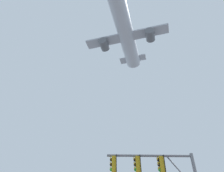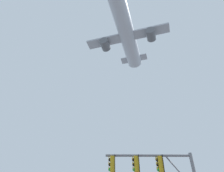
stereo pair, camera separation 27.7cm
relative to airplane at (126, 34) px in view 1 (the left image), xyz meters
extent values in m
cylinder|color=slate|center=(-3.22, -15.44, -30.77)|extent=(5.04, 0.90, 0.15)
cube|color=gold|center=(-5.33, -15.12, -31.30)|extent=(0.30, 0.35, 0.90)
cylinder|color=gold|center=(-5.33, -15.12, -30.79)|extent=(0.05, 0.05, 0.12)
cube|color=black|center=(-5.19, -15.14, -31.30)|extent=(0.09, 0.46, 1.04)
sphere|color=black|center=(-5.47, -15.10, -31.03)|extent=(0.20, 0.20, 0.20)
cylinder|color=gold|center=(-5.53, -15.09, -30.97)|extent=(0.07, 0.21, 0.21)
sphere|color=black|center=(-5.47, -15.10, -31.31)|extent=(0.20, 0.20, 0.20)
cylinder|color=gold|center=(-5.53, -15.09, -31.25)|extent=(0.07, 0.21, 0.21)
sphere|color=green|center=(-5.47, -15.10, -31.59)|extent=(0.20, 0.20, 0.20)
cylinder|color=gold|center=(-5.53, -15.09, -31.53)|extent=(0.07, 0.21, 0.21)
cube|color=gold|center=(-3.95, -15.33, -31.30)|extent=(0.30, 0.35, 0.90)
cylinder|color=gold|center=(-3.95, -15.33, -30.79)|extent=(0.05, 0.05, 0.12)
cube|color=black|center=(-3.81, -15.35, -31.30)|extent=(0.09, 0.46, 1.04)
sphere|color=black|center=(-4.09, -15.30, -31.03)|extent=(0.20, 0.20, 0.20)
cylinder|color=gold|center=(-4.16, -15.30, -30.97)|extent=(0.07, 0.21, 0.21)
sphere|color=black|center=(-4.09, -15.30, -31.31)|extent=(0.20, 0.20, 0.20)
cylinder|color=gold|center=(-4.16, -15.30, -31.25)|extent=(0.07, 0.21, 0.21)
sphere|color=green|center=(-4.09, -15.30, -31.59)|extent=(0.20, 0.20, 0.20)
cylinder|color=gold|center=(-4.16, -15.30, -31.53)|extent=(0.07, 0.21, 0.21)
cube|color=gold|center=(-2.57, -15.53, -31.30)|extent=(0.30, 0.35, 0.90)
cylinder|color=gold|center=(-2.57, -15.53, -30.79)|extent=(0.05, 0.05, 0.12)
cube|color=black|center=(-2.43, -15.55, -31.30)|extent=(0.09, 0.46, 1.04)
sphere|color=black|center=(-2.71, -15.51, -31.03)|extent=(0.20, 0.20, 0.20)
cylinder|color=gold|center=(-2.78, -15.50, -30.97)|extent=(0.07, 0.21, 0.21)
sphere|color=black|center=(-2.71, -15.51, -31.31)|extent=(0.20, 0.20, 0.20)
cylinder|color=gold|center=(-2.78, -15.50, -31.25)|extent=(0.07, 0.21, 0.21)
sphere|color=green|center=(-2.71, -15.51, -31.59)|extent=(0.20, 0.20, 0.20)
cylinder|color=gold|center=(-2.78, -15.50, -31.53)|extent=(0.07, 0.21, 0.21)
cylinder|color=#B7BCC6|center=(0.01, 0.02, 0.09)|extent=(10.42, 17.65, 3.19)
cone|color=#B7BCC6|center=(4.15, 8.99, 0.09)|extent=(3.30, 2.95, 2.71)
cube|color=#A8ADB7|center=(0.22, 0.47, -0.39)|extent=(16.33, 9.10, 0.36)
cylinder|color=#595B60|center=(4.53, -1.52, -1.34)|extent=(2.63, 2.93, 1.80)
cylinder|color=#595B60|center=(-4.10, 2.46, -1.34)|extent=(2.63, 2.93, 1.80)
cube|color=#333338|center=(3.27, 7.09, 1.89)|extent=(1.39, 2.64, 3.79)
cube|color=#A8ADB7|center=(3.35, 7.27, 0.39)|extent=(6.19, 4.14, 0.20)
camera|label=1|loc=(-7.59, -27.67, -35.32)|focal=34.75mm
camera|label=2|loc=(-7.32, -27.72, -35.32)|focal=34.75mm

